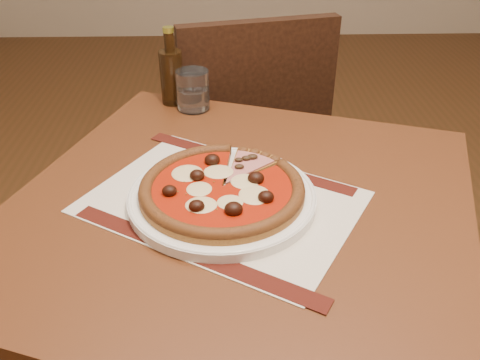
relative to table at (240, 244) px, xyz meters
name	(u,v)px	position (x,y,z in m)	size (l,w,h in m)	color
table	(240,244)	(0.00, 0.00, 0.00)	(1.02, 1.02, 0.75)	#613017
chair_far	(247,139)	(0.04, 0.66, -0.12)	(0.52, 0.52, 0.92)	black
placemat	(222,202)	(-0.03, -0.01, 0.10)	(0.46, 0.33, 0.00)	beige
plate	(222,197)	(-0.03, -0.01, 0.11)	(0.33, 0.33, 0.02)	white
pizza	(222,188)	(-0.03, -0.01, 0.13)	(0.29, 0.29, 0.04)	#A16D27
ham_slice	(254,166)	(0.03, 0.07, 0.13)	(0.11, 0.14, 0.02)	#A16D27
water_glass	(193,90)	(-0.10, 0.40, 0.15)	(0.08, 0.08, 0.10)	white
bottle	(172,74)	(-0.15, 0.43, 0.18)	(0.06, 0.06, 0.19)	#36210D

